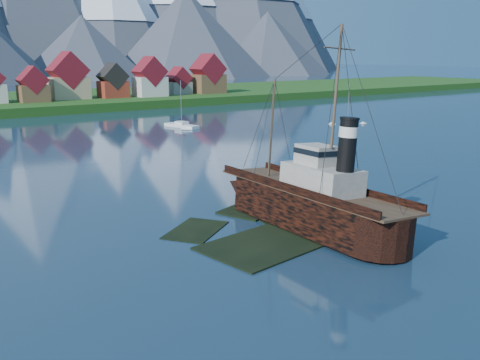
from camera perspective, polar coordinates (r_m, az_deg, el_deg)
ground at (r=61.14m, az=5.48°, el=-5.26°), size 1400.00×1400.00×0.00m
shoal at (r=63.90m, az=5.41°, el=-4.76°), size 31.71×21.24×1.14m
seawall at (r=180.73m, az=-23.23°, el=6.11°), size 600.00×2.50×2.00m
tugboat_wreck at (r=62.28m, az=6.50°, el=-2.07°), size 6.95×29.93×23.71m
sailboat_d at (r=154.20m, az=11.41°, el=5.96°), size 7.79×7.57×11.87m
sailboat_e at (r=145.88m, az=-6.24°, el=5.73°), size 5.25×11.56×13.02m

